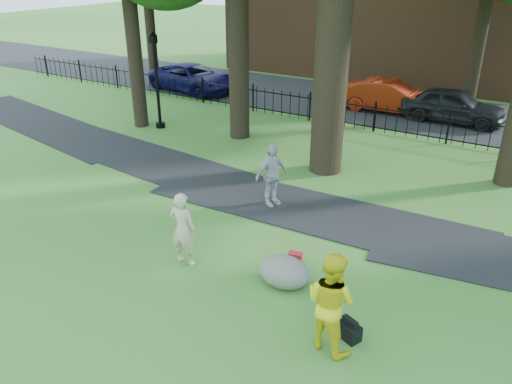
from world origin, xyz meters
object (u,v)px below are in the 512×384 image
Objects in this scene: red_sedan at (389,96)px; lamppost at (157,82)px; boulder at (284,269)px; man at (331,302)px; woman at (183,229)px.

lamppost is at bearing 131.18° from red_sedan.
lamppost reaches higher than boulder.
man is 0.50× the size of lamppost.
lamppost is (-7.61, 7.85, 1.05)m from woman.
woman is 0.91× the size of man.
boulder is (2.43, 0.51, -0.58)m from woman.
woman is 1.54× the size of boulder.
woman is 4.20m from man.
red_sedan is (7.70, 7.52, -1.23)m from lamppost.
boulder is (-1.68, 1.35, -0.66)m from man.
lamppost is at bearing -23.74° from man.
lamppost is at bearing 143.84° from boulder.
lamppost is (-10.05, 7.34, 1.63)m from boulder.
boulder is 0.27× the size of red_sedan.
woman is 0.41× the size of red_sedan.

